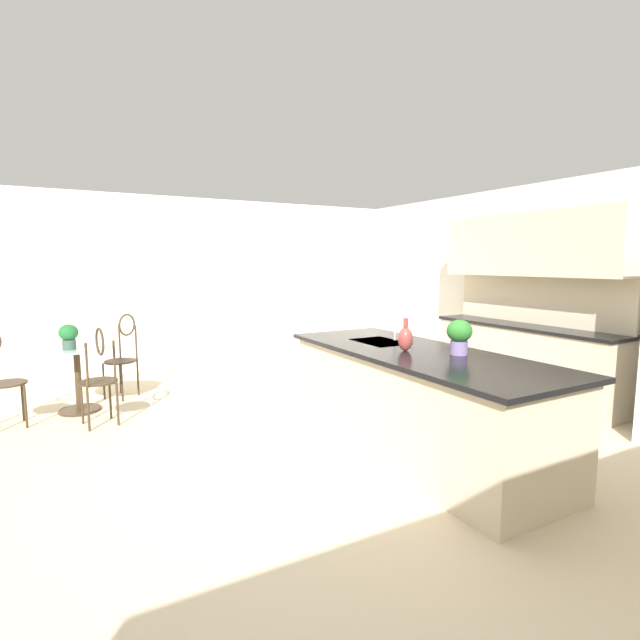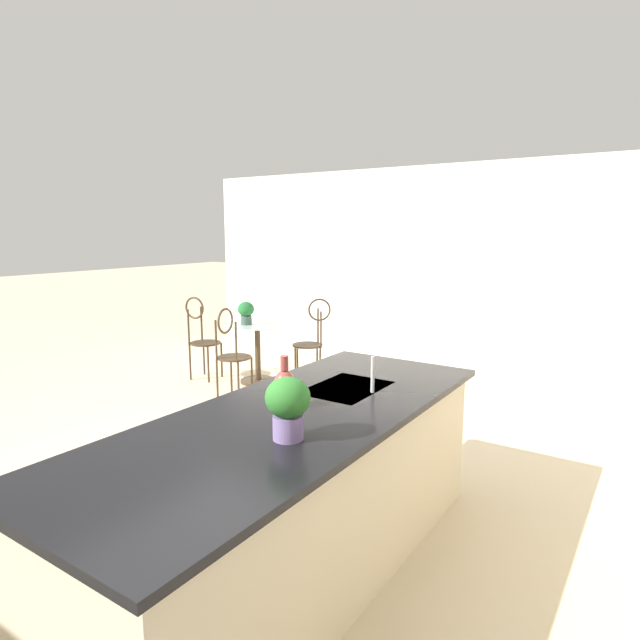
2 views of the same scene
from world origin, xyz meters
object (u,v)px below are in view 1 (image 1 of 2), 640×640
chair_by_island (123,351)px  vase_on_counter (405,338)px  potted_plant_on_table (69,335)px  potted_plant_counter_near (459,335)px  chair_toward_desk (99,372)px  bistro_table (78,373)px

chair_by_island → vase_on_counter: 3.71m
chair_by_island → potted_plant_on_table: (0.54, -0.60, 0.33)m
chair_by_island → potted_plant_on_table: bearing=-47.9°
chair_by_island → potted_plant_counter_near: potted_plant_counter_near is taller
potted_plant_on_table → potted_plant_counter_near: potted_plant_counter_near is taller
chair_toward_desk → vase_on_counter: bearing=48.6°
chair_toward_desk → potted_plant_counter_near: potted_plant_counter_near is taller
chair_toward_desk → potted_plant_on_table: size_ratio=3.74×
chair_by_island → chair_toward_desk: size_ratio=1.00×
chair_by_island → vase_on_counter: (3.12, 1.96, 0.46)m
chair_by_island → chair_toward_desk: same height
potted_plant_on_table → potted_plant_counter_near: bearing=44.2°
bistro_table → potted_plant_counter_near: (3.05, 2.78, 0.64)m
bistro_table → potted_plant_counter_near: 4.18m
bistro_table → chair_toward_desk: size_ratio=0.77×
chair_by_island → chair_toward_desk: bearing=-17.9°
chair_by_island → vase_on_counter: vase_on_counter is taller
chair_toward_desk → potted_plant_on_table: (-0.54, -0.25, 0.33)m
bistro_table → potted_plant_on_table: 0.47m
bistro_table → chair_by_island: chair_by_island is taller
chair_toward_desk → bistro_table: bearing=-164.8°
bistro_table → potted_plant_on_table: bearing=-28.9°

